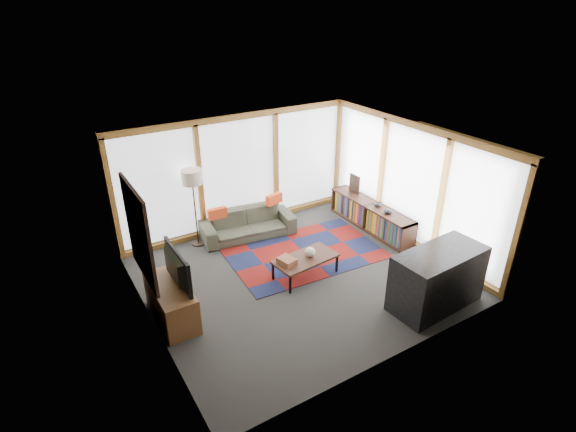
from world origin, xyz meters
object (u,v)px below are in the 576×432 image
tv_console (171,302)px  television (171,269)px  floor_lamp (195,208)px  coffee_table (305,267)px  sofa (248,224)px  bar_counter (437,279)px  bookshelf (371,216)px

tv_console → television: bearing=1.6°
floor_lamp → coffee_table: floor_lamp is taller
sofa → tv_console: bearing=-133.4°
floor_lamp → television: size_ratio=1.59×
tv_console → bar_counter: bar_counter is taller
sofa → bookshelf: 2.77m
bookshelf → sofa: bearing=156.0°
sofa → bar_counter: size_ratio=1.24×
floor_lamp → bar_counter: 4.90m
coffee_table → television: bearing=177.4°
bookshelf → tv_console: (-4.87, -0.74, 0.02)m
tv_console → television: (0.07, 0.00, 0.62)m
coffee_table → television: television is taller
coffee_table → bar_counter: 2.37m
bookshelf → bar_counter: size_ratio=1.47×
television → floor_lamp: bearing=-29.8°
sofa → tv_console: size_ratio=1.60×
bookshelf → television: (-4.79, -0.74, 0.64)m
television → bookshelf: bearing=-81.7°
coffee_table → tv_console: 2.54m
television → bar_counter: size_ratio=0.65×
sofa → coffee_table: sofa is taller
coffee_table → tv_console: (-2.54, 0.11, 0.12)m
floor_lamp → television: (-1.18, -2.10, 0.10)m
bookshelf → coffee_table: bearing=-159.9°
sofa → bookshelf: (2.53, -1.13, 0.00)m
floor_lamp → bookshelf: 3.89m
floor_lamp → bar_counter: (2.70, -4.08, -0.32)m
sofa → bar_counter: (1.63, -3.84, 0.22)m
coffee_table → bookshelf: (2.33, 0.85, 0.10)m
floor_lamp → bookshelf: bearing=-20.7°
tv_console → bar_counter: size_ratio=0.78×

